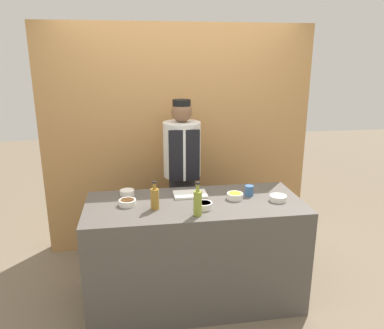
{
  "coord_description": "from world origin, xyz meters",
  "views": [
    {
      "loc": [
        -0.46,
        -2.83,
        2.08
      ],
      "look_at": [
        0.0,
        0.15,
        1.2
      ],
      "focal_mm": 35.0,
      "sensor_mm": 36.0,
      "label": 1
    }
  ],
  "objects_px": {
    "sauce_bowl_white": "(278,198)",
    "sauce_bowl_orange": "(127,192)",
    "sauce_bowl_yellow": "(235,196)",
    "bottle_vinegar": "(155,198)",
    "bottle_oil": "(198,203)",
    "chef_center": "(182,177)",
    "cutting_board": "(190,194)",
    "cup_blue": "(249,191)",
    "sauce_bowl_brown": "(127,202)",
    "sauce_bowl_purple": "(204,205)"
  },
  "relations": [
    {
      "from": "sauce_bowl_white",
      "to": "bottle_oil",
      "type": "bearing_deg",
      "value": -164.94
    },
    {
      "from": "sauce_bowl_brown",
      "to": "sauce_bowl_orange",
      "type": "bearing_deg",
      "value": 91.17
    },
    {
      "from": "sauce_bowl_purple",
      "to": "cup_blue",
      "type": "relative_size",
      "value": 1.51
    },
    {
      "from": "bottle_oil",
      "to": "cup_blue",
      "type": "xyz_separation_m",
      "value": [
        0.51,
        0.35,
        -0.06
      ]
    },
    {
      "from": "sauce_bowl_orange",
      "to": "cup_blue",
      "type": "bearing_deg",
      "value": -9.44
    },
    {
      "from": "sauce_bowl_yellow",
      "to": "sauce_bowl_orange",
      "type": "distance_m",
      "value": 0.93
    },
    {
      "from": "bottle_oil",
      "to": "chef_center",
      "type": "xyz_separation_m",
      "value": [
        0.01,
        0.98,
        -0.12
      ]
    },
    {
      "from": "sauce_bowl_purple",
      "to": "bottle_vinegar",
      "type": "bearing_deg",
      "value": 172.3
    },
    {
      "from": "cutting_board",
      "to": "bottle_vinegar",
      "type": "distance_m",
      "value": 0.41
    },
    {
      "from": "cup_blue",
      "to": "sauce_bowl_orange",
      "type": "bearing_deg",
      "value": 170.56
    },
    {
      "from": "cup_blue",
      "to": "chef_center",
      "type": "bearing_deg",
      "value": 128.01
    },
    {
      "from": "chef_center",
      "to": "cutting_board",
      "type": "bearing_deg",
      "value": -90.33
    },
    {
      "from": "sauce_bowl_purple",
      "to": "chef_center",
      "type": "relative_size",
      "value": 0.08
    },
    {
      "from": "sauce_bowl_orange",
      "to": "chef_center",
      "type": "bearing_deg",
      "value": 40.77
    },
    {
      "from": "sauce_bowl_yellow",
      "to": "cup_blue",
      "type": "xyz_separation_m",
      "value": [
        0.14,
        0.06,
        0.02
      ]
    },
    {
      "from": "sauce_bowl_brown",
      "to": "cup_blue",
      "type": "bearing_deg",
      "value": 3.54
    },
    {
      "from": "sauce_bowl_yellow",
      "to": "bottle_vinegar",
      "type": "xyz_separation_m",
      "value": [
        -0.68,
        -0.11,
        0.06
      ]
    },
    {
      "from": "sauce_bowl_purple",
      "to": "sauce_bowl_white",
      "type": "xyz_separation_m",
      "value": [
        0.64,
        0.07,
        -0.0
      ]
    },
    {
      "from": "sauce_bowl_white",
      "to": "chef_center",
      "type": "distance_m",
      "value": 1.06
    },
    {
      "from": "sauce_bowl_white",
      "to": "sauce_bowl_orange",
      "type": "bearing_deg",
      "value": 165.28
    },
    {
      "from": "sauce_bowl_purple",
      "to": "sauce_bowl_orange",
      "type": "xyz_separation_m",
      "value": [
        -0.6,
        0.4,
        -0.0
      ]
    },
    {
      "from": "bottle_oil",
      "to": "cup_blue",
      "type": "height_order",
      "value": "bottle_oil"
    },
    {
      "from": "sauce_bowl_yellow",
      "to": "sauce_bowl_purple",
      "type": "height_order",
      "value": "same"
    },
    {
      "from": "sauce_bowl_purple",
      "to": "cutting_board",
      "type": "height_order",
      "value": "sauce_bowl_purple"
    },
    {
      "from": "sauce_bowl_white",
      "to": "sauce_bowl_brown",
      "type": "relative_size",
      "value": 1.02
    },
    {
      "from": "sauce_bowl_purple",
      "to": "cup_blue",
      "type": "xyz_separation_m",
      "value": [
        0.44,
        0.22,
        0.02
      ]
    },
    {
      "from": "sauce_bowl_yellow",
      "to": "bottle_vinegar",
      "type": "height_order",
      "value": "bottle_vinegar"
    },
    {
      "from": "cup_blue",
      "to": "cutting_board",
      "type": "bearing_deg",
      "value": 171.26
    },
    {
      "from": "sauce_bowl_brown",
      "to": "cutting_board",
      "type": "xyz_separation_m",
      "value": [
        0.53,
        0.14,
        -0.02
      ]
    },
    {
      "from": "sauce_bowl_purple",
      "to": "cutting_board",
      "type": "bearing_deg",
      "value": 102.22
    },
    {
      "from": "sauce_bowl_white",
      "to": "cup_blue",
      "type": "xyz_separation_m",
      "value": [
        -0.2,
        0.15,
        0.02
      ]
    },
    {
      "from": "sauce_bowl_yellow",
      "to": "bottle_oil",
      "type": "xyz_separation_m",
      "value": [
        -0.37,
        -0.28,
        0.08
      ]
    },
    {
      "from": "sauce_bowl_orange",
      "to": "bottle_oil",
      "type": "relative_size",
      "value": 0.47
    },
    {
      "from": "sauce_bowl_white",
      "to": "cutting_board",
      "type": "distance_m",
      "value": 0.74
    },
    {
      "from": "sauce_bowl_orange",
      "to": "bottle_vinegar",
      "type": "relative_size",
      "value": 0.54
    },
    {
      "from": "bottle_vinegar",
      "to": "cup_blue",
      "type": "height_order",
      "value": "bottle_vinegar"
    },
    {
      "from": "sauce_bowl_white",
      "to": "cutting_board",
      "type": "xyz_separation_m",
      "value": [
        -0.71,
        0.23,
        -0.02
      ]
    },
    {
      "from": "cutting_board",
      "to": "cup_blue",
      "type": "bearing_deg",
      "value": -8.74
    },
    {
      "from": "sauce_bowl_purple",
      "to": "sauce_bowl_white",
      "type": "bearing_deg",
      "value": 6.21
    },
    {
      "from": "sauce_bowl_white",
      "to": "bottle_oil",
      "type": "xyz_separation_m",
      "value": [
        -0.71,
        -0.19,
        0.08
      ]
    },
    {
      "from": "sauce_bowl_brown",
      "to": "bottle_oil",
      "type": "height_order",
      "value": "bottle_oil"
    },
    {
      "from": "cup_blue",
      "to": "sauce_bowl_purple",
      "type": "bearing_deg",
      "value": -152.9
    },
    {
      "from": "bottle_vinegar",
      "to": "sauce_bowl_yellow",
      "type": "bearing_deg",
      "value": 9.26
    },
    {
      "from": "cup_blue",
      "to": "sauce_bowl_white",
      "type": "bearing_deg",
      "value": -37.03
    },
    {
      "from": "sauce_bowl_brown",
      "to": "bottle_oil",
      "type": "relative_size",
      "value": 0.52
    },
    {
      "from": "bottle_vinegar",
      "to": "chef_center",
      "type": "relative_size",
      "value": 0.14
    },
    {
      "from": "sauce_bowl_yellow",
      "to": "bottle_oil",
      "type": "bearing_deg",
      "value": -142.27
    },
    {
      "from": "bottle_oil",
      "to": "sauce_bowl_purple",
      "type": "bearing_deg",
      "value": 59.67
    },
    {
      "from": "sauce_bowl_orange",
      "to": "bottle_oil",
      "type": "distance_m",
      "value": 0.75
    },
    {
      "from": "sauce_bowl_purple",
      "to": "sauce_bowl_orange",
      "type": "bearing_deg",
      "value": 146.65
    }
  ]
}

